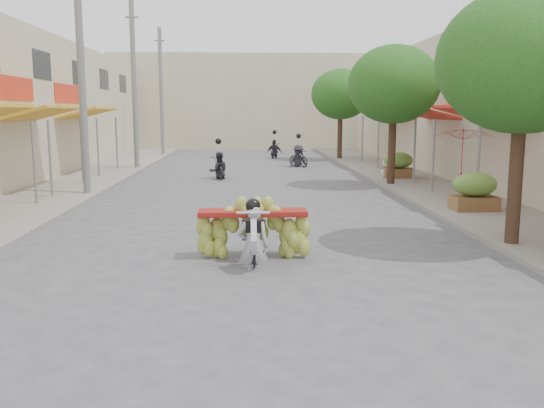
% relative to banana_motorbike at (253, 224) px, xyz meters
% --- Properties ---
extents(ground, '(120.00, 120.00, 0.00)m').
position_rel_banana_motorbike_xyz_m(ground, '(-0.04, -3.31, -0.69)').
color(ground, '#59595E').
rests_on(ground, ground).
extents(sidewalk_left, '(4.00, 60.00, 0.12)m').
position_rel_banana_motorbike_xyz_m(sidewalk_left, '(-7.04, 11.69, -0.63)').
color(sidewalk_left, gray).
rests_on(sidewalk_left, ground).
extents(sidewalk_right, '(4.00, 60.00, 0.12)m').
position_rel_banana_motorbike_xyz_m(sidewalk_right, '(6.96, 11.69, -0.63)').
color(sidewalk_right, gray).
rests_on(sidewalk_right, ground).
extents(far_building, '(20.00, 6.00, 7.00)m').
position_rel_banana_motorbike_xyz_m(far_building, '(-0.04, 34.69, 2.81)').
color(far_building, beige).
rests_on(far_building, ground).
extents(utility_pole_mid, '(0.60, 0.24, 8.00)m').
position_rel_banana_motorbike_xyz_m(utility_pole_mid, '(-5.44, 8.69, 3.34)').
color(utility_pole_mid, slate).
rests_on(utility_pole_mid, ground).
extents(utility_pole_far, '(0.60, 0.24, 8.00)m').
position_rel_banana_motorbike_xyz_m(utility_pole_far, '(-5.44, 17.69, 3.34)').
color(utility_pole_far, slate).
rests_on(utility_pole_far, ground).
extents(utility_pole_back, '(0.60, 0.24, 8.00)m').
position_rel_banana_motorbike_xyz_m(utility_pole_back, '(-5.44, 26.69, 3.34)').
color(utility_pole_back, slate).
rests_on(utility_pole_back, ground).
extents(street_tree_near, '(3.40, 3.40, 5.25)m').
position_rel_banana_motorbike_xyz_m(street_tree_near, '(5.36, 0.69, 3.09)').
color(street_tree_near, '#3A2719').
rests_on(street_tree_near, ground).
extents(street_tree_mid, '(3.40, 3.40, 5.25)m').
position_rel_banana_motorbike_xyz_m(street_tree_mid, '(5.36, 10.69, 3.09)').
color(street_tree_mid, '#3A2719').
rests_on(street_tree_mid, ground).
extents(street_tree_far, '(3.40, 3.40, 5.25)m').
position_rel_banana_motorbike_xyz_m(street_tree_far, '(5.36, 22.69, 3.09)').
color(street_tree_far, '#3A2719').
rests_on(street_tree_far, ground).
extents(produce_crate_mid, '(1.20, 0.88, 1.16)m').
position_rel_banana_motorbike_xyz_m(produce_crate_mid, '(6.16, 4.69, 0.02)').
color(produce_crate_mid, brown).
rests_on(produce_crate_mid, ground).
extents(produce_crate_far, '(1.20, 0.88, 1.16)m').
position_rel_banana_motorbike_xyz_m(produce_crate_far, '(6.16, 12.69, 0.02)').
color(produce_crate_far, brown).
rests_on(produce_crate_far, ground).
extents(banana_motorbike, '(2.20, 1.77, 2.04)m').
position_rel_banana_motorbike_xyz_m(banana_motorbike, '(0.00, 0.00, 0.00)').
color(banana_motorbike, black).
rests_on(banana_motorbike, ground).
extents(market_umbrella, '(2.06, 2.06, 1.57)m').
position_rel_banana_motorbike_xyz_m(market_umbrella, '(6.07, 5.43, 1.70)').
color(market_umbrella, maroon).
rests_on(market_umbrella, ground).
extents(pedestrian, '(0.94, 0.88, 1.65)m').
position_rel_banana_motorbike_xyz_m(pedestrian, '(5.76, 12.80, 0.26)').
color(pedestrian, white).
rests_on(pedestrian, ground).
extents(bg_motorbike_a, '(0.89, 1.70, 1.95)m').
position_rel_banana_motorbike_xyz_m(bg_motorbike_a, '(-1.27, 13.54, 0.05)').
color(bg_motorbike_a, black).
rests_on(bg_motorbike_a, ground).
extents(bg_motorbike_b, '(1.18, 1.48, 1.95)m').
position_rel_banana_motorbike_xyz_m(bg_motorbike_b, '(2.58, 18.68, 0.19)').
color(bg_motorbike_b, black).
rests_on(bg_motorbike_b, ground).
extents(bg_motorbike_c, '(1.07, 1.68, 1.95)m').
position_rel_banana_motorbike_xyz_m(bg_motorbike_c, '(1.64, 24.52, 0.11)').
color(bg_motorbike_c, black).
rests_on(bg_motorbike_c, ground).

